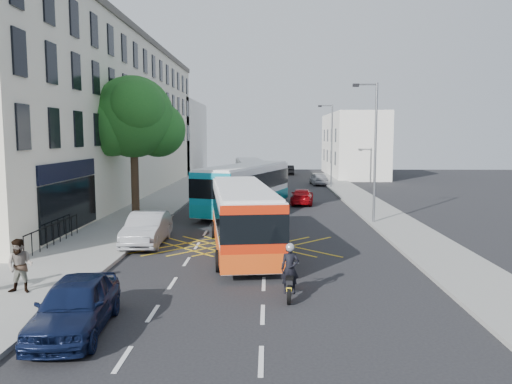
# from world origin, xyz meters

# --- Properties ---
(ground) EXTENTS (120.00, 120.00, 0.00)m
(ground) POSITION_xyz_m (0.00, 0.00, 0.00)
(ground) COLOR black
(ground) RESTS_ON ground
(pavement_left) EXTENTS (5.00, 70.00, 0.15)m
(pavement_left) POSITION_xyz_m (-8.50, 15.00, 0.07)
(pavement_left) COLOR gray
(pavement_left) RESTS_ON ground
(pavement_right) EXTENTS (3.00, 70.00, 0.15)m
(pavement_right) POSITION_xyz_m (7.50, 15.00, 0.07)
(pavement_right) COLOR gray
(pavement_right) RESTS_ON ground
(terrace_main) EXTENTS (8.30, 45.00, 13.50)m
(terrace_main) POSITION_xyz_m (-14.00, 24.49, 6.76)
(terrace_main) COLOR #EBE2C5
(terrace_main) RESTS_ON ground
(terrace_far) EXTENTS (8.00, 20.00, 10.00)m
(terrace_far) POSITION_xyz_m (-14.00, 55.00, 5.00)
(terrace_far) COLOR silver
(terrace_far) RESTS_ON ground
(building_right) EXTENTS (6.00, 18.00, 8.00)m
(building_right) POSITION_xyz_m (11.00, 48.00, 4.00)
(building_right) COLOR silver
(building_right) RESTS_ON ground
(street_tree) EXTENTS (6.30, 5.70, 8.80)m
(street_tree) POSITION_xyz_m (-8.51, 14.97, 6.29)
(street_tree) COLOR #382619
(street_tree) RESTS_ON pavement_left
(lamp_near) EXTENTS (1.45, 0.15, 8.00)m
(lamp_near) POSITION_xyz_m (6.20, 12.00, 4.62)
(lamp_near) COLOR slate
(lamp_near) RESTS_ON pavement_right
(lamp_far) EXTENTS (1.45, 0.15, 8.00)m
(lamp_far) POSITION_xyz_m (6.20, 32.00, 4.62)
(lamp_far) COLOR slate
(lamp_far) RESTS_ON pavement_right
(railings) EXTENTS (0.08, 5.60, 1.14)m
(railings) POSITION_xyz_m (-9.70, 5.30, 0.72)
(railings) COLOR black
(railings) RESTS_ON pavement_left
(bus_near) EXTENTS (3.80, 10.65, 2.93)m
(bus_near) POSITION_xyz_m (-1.01, 5.09, 1.54)
(bus_near) COLOR silver
(bus_near) RESTS_ON ground
(bus_mid) EXTENTS (6.13, 11.64, 3.21)m
(bus_mid) POSITION_xyz_m (-1.42, 16.59, 1.69)
(bus_mid) COLOR silver
(bus_mid) RESTS_ON ground
(bus_far) EXTENTS (3.44, 10.52, 2.90)m
(bus_far) POSITION_xyz_m (-1.62, 30.26, 1.53)
(bus_far) COLOR silver
(bus_far) RESTS_ON ground
(motorbike) EXTENTS (0.63, 1.99, 1.77)m
(motorbike) POSITION_xyz_m (0.85, -1.42, 0.83)
(motorbike) COLOR black
(motorbike) RESTS_ON ground
(parked_car_blue) EXTENTS (2.08, 4.40, 1.45)m
(parked_car_blue) POSITION_xyz_m (-4.90, -4.41, 0.73)
(parked_car_blue) COLOR #0D1634
(parked_car_blue) RESTS_ON ground
(parked_car_silver) EXTENTS (1.68, 4.65, 1.53)m
(parked_car_silver) POSITION_xyz_m (-5.60, 6.21, 0.76)
(parked_car_silver) COLOR #929499
(parked_car_silver) RESTS_ON ground
(red_hatchback) EXTENTS (2.05, 4.19, 1.17)m
(red_hatchback) POSITION_xyz_m (2.69, 20.54, 0.59)
(red_hatchback) COLOR #A9070D
(red_hatchback) RESTS_ON ground
(distant_car_grey) EXTENTS (2.93, 5.62, 1.51)m
(distant_car_grey) POSITION_xyz_m (0.54, 44.92, 0.76)
(distant_car_grey) COLOR #414549
(distant_car_grey) RESTS_ON ground
(distant_car_silver) EXTENTS (1.88, 3.96, 1.31)m
(distant_car_silver) POSITION_xyz_m (5.43, 35.41, 0.65)
(distant_car_silver) COLOR #9A9BA1
(distant_car_silver) RESTS_ON ground
(distant_car_dark) EXTENTS (1.32, 3.77, 1.24)m
(distant_car_dark) POSITION_xyz_m (2.84, 49.76, 0.62)
(distant_car_dark) COLOR black
(distant_car_dark) RESTS_ON ground
(pedestrian_near) EXTENTS (0.85, 0.67, 1.74)m
(pedestrian_near) POSITION_xyz_m (-7.75, -1.64, 1.02)
(pedestrian_near) COLOR gray
(pedestrian_near) RESTS_ON pavement_left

